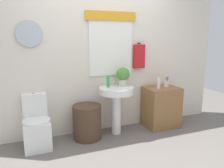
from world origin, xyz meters
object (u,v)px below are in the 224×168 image
object	(u,v)px
potted_plant	(123,76)
lotion_bottle	(159,83)
pedestal_sink	(116,98)
wooden_cabinet	(161,107)
toilet	(37,126)
toothbrush_cup	(166,84)
laundry_hamper	(87,122)
soap_bottle	(108,81)

from	to	relation	value
potted_plant	lotion_bottle	size ratio (longest dim) A/B	1.69
pedestal_sink	wooden_cabinet	bearing A→B (deg)	-0.00
toilet	toothbrush_cup	size ratio (longest dim) A/B	4.14
laundry_hamper	potted_plant	size ratio (longest dim) A/B	1.75
pedestal_sink	soap_bottle	world-z (taller)	soap_bottle
laundry_hamper	soap_bottle	bearing A→B (deg)	7.75
toilet	wooden_cabinet	xyz separation A→B (m)	(2.08, -0.04, 0.06)
soap_bottle	toothbrush_cup	xyz separation A→B (m)	(1.08, -0.03, -0.11)
toilet	lotion_bottle	bearing A→B (deg)	-2.17
laundry_hamper	potted_plant	xyz separation A→B (m)	(0.63, 0.06, 0.68)
laundry_hamper	toothbrush_cup	distance (m)	1.52
soap_bottle	toothbrush_cup	world-z (taller)	soap_bottle
toilet	wooden_cabinet	distance (m)	2.08
laundry_hamper	soap_bottle	distance (m)	0.71
lotion_bottle	wooden_cabinet	bearing A→B (deg)	21.79
laundry_hamper	pedestal_sink	size ratio (longest dim) A/B	0.69
wooden_cabinet	soap_bottle	size ratio (longest dim) A/B	3.70
pedestal_sink	toilet	bearing A→B (deg)	178.36
pedestal_sink	wooden_cabinet	distance (m)	0.89
soap_bottle	lotion_bottle	size ratio (longest dim) A/B	1.05
toilet	soap_bottle	size ratio (longest dim) A/B	4.07
pedestal_sink	potted_plant	world-z (taller)	potted_plant
potted_plant	lotion_bottle	distance (m)	0.64
toilet	potted_plant	size ratio (longest dim) A/B	2.53
toilet	lotion_bottle	xyz separation A→B (m)	(1.98, -0.08, 0.50)
pedestal_sink	potted_plant	xyz separation A→B (m)	(0.14, 0.06, 0.35)
potted_plant	toothbrush_cup	world-z (taller)	potted_plant
lotion_bottle	toothbrush_cup	bearing A→B (deg)	16.63
pedestal_sink	lotion_bottle	bearing A→B (deg)	-3.03
lotion_bottle	toothbrush_cup	distance (m)	0.21
toilet	wooden_cabinet	world-z (taller)	toilet
pedestal_sink	toothbrush_cup	bearing A→B (deg)	1.19
potted_plant	lotion_bottle	world-z (taller)	potted_plant
soap_bottle	lotion_bottle	distance (m)	0.88
toilet	potted_plant	xyz separation A→B (m)	(1.37, 0.02, 0.65)
toilet	soap_bottle	xyz separation A→B (m)	(1.11, 0.01, 0.58)
toothbrush_cup	soap_bottle	bearing A→B (deg)	178.39
toilet	wooden_cabinet	bearing A→B (deg)	-0.97
toilet	potted_plant	distance (m)	1.51
toilet	toothbrush_cup	xyz separation A→B (m)	(2.18, -0.02, 0.46)
laundry_hamper	toothbrush_cup	xyz separation A→B (m)	(1.44, 0.02, 0.49)
toilet	pedestal_sink	size ratio (longest dim) A/B	0.99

